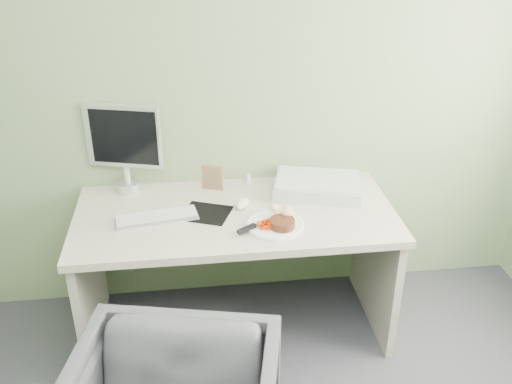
{
  "coord_description": "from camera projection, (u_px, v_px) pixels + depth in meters",
  "views": [
    {
      "loc": [
        -0.2,
        -0.85,
        2.14
      ],
      "look_at": [
        0.09,
        1.5,
        0.9
      ],
      "focal_mm": 40.0,
      "sensor_mm": 36.0,
      "label": 1
    }
  ],
  "objects": [
    {
      "name": "steak_knife",
      "position": [
        254.0,
        226.0,
        2.68
      ],
      "size": [
        0.23,
        0.16,
        0.02
      ],
      "rotation": [
        0.0,
        0.0,
        0.57
      ],
      "color": "silver",
      "rests_on": "plate"
    },
    {
      "name": "computer_mouse",
      "position": [
        242.0,
        204.0,
        2.89
      ],
      "size": [
        0.1,
        0.13,
        0.04
      ],
      "primitive_type": "ellipsoid",
      "rotation": [
        0.0,
        0.0,
        -0.39
      ],
      "color": "white",
      "rests_on": "desk"
    },
    {
      "name": "steak",
      "position": [
        282.0,
        223.0,
        2.69
      ],
      "size": [
        0.14,
        0.14,
        0.04
      ],
      "primitive_type": "cylinder",
      "rotation": [
        0.0,
        0.0,
        0.14
      ],
      "color": "black",
      "rests_on": "plate"
    },
    {
      "name": "carrot_heap",
      "position": [
        265.0,
        223.0,
        2.68
      ],
      "size": [
        0.07,
        0.06,
        0.04
      ],
      "primitive_type": "cube",
      "rotation": [
        0.0,
        0.0,
        -0.06
      ],
      "color": "#EB3204",
      "rests_on": "plate"
    },
    {
      "name": "desk",
      "position": [
        236.0,
        243.0,
        2.94
      ],
      "size": [
        1.6,
        0.75,
        0.73
      ],
      "color": "beige",
      "rests_on": "floor"
    },
    {
      "name": "scanner",
      "position": [
        317.0,
        187.0,
        3.02
      ],
      "size": [
        0.51,
        0.4,
        0.07
      ],
      "primitive_type": "cube",
      "rotation": [
        0.0,
        0.0,
        -0.25
      ],
      "color": "silver",
      "rests_on": "desk"
    },
    {
      "name": "mousepad",
      "position": [
        206.0,
        213.0,
        2.84
      ],
      "size": [
        0.29,
        0.27,
        0.0
      ],
      "primitive_type": "cube",
      "rotation": [
        0.0,
        0.0,
        -0.38
      ],
      "color": "black",
      "rests_on": "desk"
    },
    {
      "name": "potato_pile",
      "position": [
        281.0,
        212.0,
        2.76
      ],
      "size": [
        0.13,
        0.1,
        0.07
      ],
      "primitive_type": "ellipsoid",
      "rotation": [
        0.0,
        0.0,
        -0.08
      ],
      "color": "tan",
      "rests_on": "plate"
    },
    {
      "name": "keyboard",
      "position": [
        157.0,
        217.0,
        2.78
      ],
      "size": [
        0.4,
        0.18,
        0.02
      ],
      "primitive_type": "cube",
      "rotation": [
        0.0,
        0.0,
        0.17
      ],
      "color": "white",
      "rests_on": "desk"
    },
    {
      "name": "wall_back",
      "position": [
        227.0,
        70.0,
        2.89
      ],
      "size": [
        3.5,
        0.0,
        3.5
      ],
      "primitive_type": "plane",
      "rotation": [
        1.57,
        0.0,
        0.0
      ],
      "color": "#6E855D",
      "rests_on": "floor"
    },
    {
      "name": "photo_frame",
      "position": [
        212.0,
        178.0,
        3.04
      ],
      "size": [
        0.11,
        0.04,
        0.14
      ],
      "primitive_type": "cube",
      "rotation": [
        0.0,
        0.0,
        -0.3
      ],
      "color": "#8A5E40",
      "rests_on": "desk"
    },
    {
      "name": "eyedrop_bottle",
      "position": [
        248.0,
        179.0,
        3.1
      ],
      "size": [
        0.03,
        0.03,
        0.07
      ],
      "color": "white",
      "rests_on": "desk"
    },
    {
      "name": "plate",
      "position": [
        275.0,
        225.0,
        2.72
      ],
      "size": [
        0.28,
        0.28,
        0.01
      ],
      "primitive_type": "cylinder",
      "color": "white",
      "rests_on": "desk"
    },
    {
      "name": "monitor",
      "position": [
        124.0,
        144.0,
        2.94
      ],
      "size": [
        0.39,
        0.15,
        0.48
      ],
      "rotation": [
        0.0,
        0.0,
        -0.27
      ],
      "color": "silver",
      "rests_on": "desk"
    }
  ]
}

